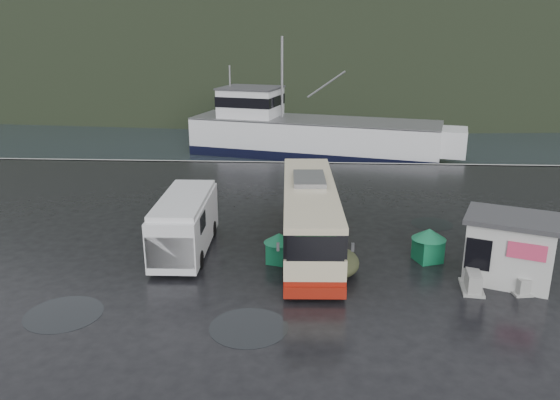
# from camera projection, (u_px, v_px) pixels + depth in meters

# --- Properties ---
(ground) EXTENTS (160.00, 160.00, 0.00)m
(ground) POSITION_uv_depth(u_px,v_px,m) (259.00, 264.00, 25.09)
(ground) COLOR black
(ground) RESTS_ON ground
(harbor_water) EXTENTS (300.00, 180.00, 0.02)m
(harbor_water) POSITION_uv_depth(u_px,v_px,m) (301.00, 74.00, 129.89)
(harbor_water) COLOR black
(harbor_water) RESTS_ON ground
(quay_edge) EXTENTS (160.00, 0.60, 1.50)m
(quay_edge) POSITION_uv_depth(u_px,v_px,m) (281.00, 162.00, 44.14)
(quay_edge) COLOR #999993
(quay_edge) RESTS_ON ground
(headland) EXTENTS (780.00, 540.00, 570.00)m
(headland) POSITION_uv_depth(u_px,v_px,m) (327.00, 52.00, 262.75)
(headland) COLOR black
(headland) RESTS_ON ground
(coach_bus) EXTENTS (3.47, 11.96, 3.35)m
(coach_bus) POSITION_uv_depth(u_px,v_px,m) (309.00, 246.00, 27.09)
(coach_bus) COLOR beige
(coach_bus) RESTS_ON ground
(white_van) EXTENTS (2.43, 6.71, 2.79)m
(white_van) POSITION_uv_depth(u_px,v_px,m) (186.00, 251.00, 26.52)
(white_van) COLOR silver
(white_van) RESTS_ON ground
(waste_bin_left) EXTENTS (1.25, 1.25, 1.42)m
(waste_bin_left) POSITION_uv_depth(u_px,v_px,m) (279.00, 262.00, 25.25)
(waste_bin_left) COLOR #126941
(waste_bin_left) RESTS_ON ground
(waste_bin_right) EXTENTS (1.44, 1.44, 1.58)m
(waste_bin_right) POSITION_uv_depth(u_px,v_px,m) (427.00, 261.00, 25.40)
(waste_bin_right) COLOR #126941
(waste_bin_right) RESTS_ON ground
(dome_tent) EXTENTS (2.01, 2.70, 1.02)m
(dome_tent) POSITION_uv_depth(u_px,v_px,m) (338.00, 273.00, 24.10)
(dome_tent) COLOR #363A22
(dome_tent) RESTS_ON ground
(ticket_kiosk) EXTENTS (4.47, 3.98, 2.89)m
(ticket_kiosk) POSITION_uv_depth(u_px,v_px,m) (505.00, 279.00, 23.48)
(ticket_kiosk) COLOR beige
(ticket_kiosk) RESTS_ON ground
(jersey_barrier_a) EXTENTS (1.06, 1.79, 0.85)m
(jersey_barrier_a) POSITION_uv_depth(u_px,v_px,m) (471.00, 289.00, 22.64)
(jersey_barrier_a) COLOR #999993
(jersey_barrier_a) RESTS_ON ground
(jersey_barrier_b) EXTENTS (0.92, 1.51, 0.71)m
(jersey_barrier_b) POSITION_uv_depth(u_px,v_px,m) (516.00, 290.00, 22.55)
(jersey_barrier_b) COLOR #999993
(jersey_barrier_b) RESTS_ON ground
(fishing_trawler) EXTENTS (28.64, 12.96, 11.20)m
(fishing_trawler) POSITION_uv_depth(u_px,v_px,m) (314.00, 141.00, 52.73)
(fishing_trawler) COLOR silver
(fishing_trawler) RESTS_ON ground
(puddles) EXTENTS (18.65, 14.07, 0.01)m
(puddles) POSITION_uv_depth(u_px,v_px,m) (241.00, 290.00, 22.54)
(puddles) COLOR black
(puddles) RESTS_ON ground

